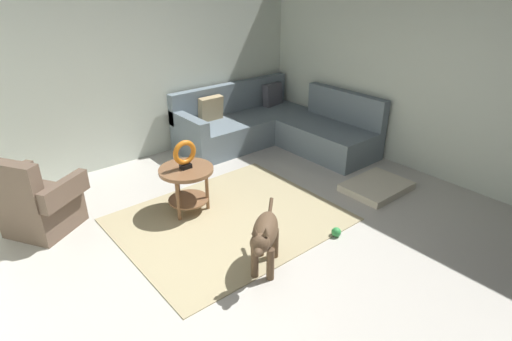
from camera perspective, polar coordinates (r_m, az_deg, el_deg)
ground_plane at (r=4.15m, az=0.52°, el=-12.05°), size 6.00×6.00×0.10m
wall_back at (r=5.95m, az=-18.56°, el=13.41°), size 6.00×0.12×2.70m
wall_right at (r=5.76m, az=24.10°, el=12.15°), size 0.12×6.00×2.70m
area_rug at (r=4.65m, az=-3.66°, el=-6.68°), size 2.30×1.90×0.01m
sectional_couch at (r=6.49m, az=2.42°, el=5.92°), size 2.20×2.25×0.88m
armchair at (r=4.85m, az=-27.76°, el=-4.05°), size 0.93×1.00×0.88m
side_table at (r=4.66m, az=-9.46°, el=-1.06°), size 0.60×0.60×0.54m
torus_sculpture at (r=4.54m, az=-9.73°, el=2.25°), size 0.28×0.08×0.33m
dog_bed_mat at (r=5.43m, az=16.15°, el=-2.14°), size 0.80×0.60×0.09m
dog at (r=3.73m, az=1.19°, el=-8.88°), size 0.68×0.59×0.63m
dog_toy_ball at (r=4.43m, az=10.92°, el=-8.27°), size 0.10×0.10×0.10m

